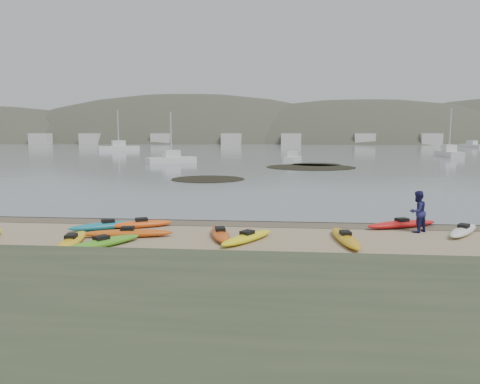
# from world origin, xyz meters

# --- Properties ---
(ground) EXTENTS (600.00, 600.00, 0.00)m
(ground) POSITION_xyz_m (0.00, 0.00, 0.00)
(ground) COLOR tan
(ground) RESTS_ON ground
(wet_sand) EXTENTS (60.00, 60.00, 0.00)m
(wet_sand) POSITION_xyz_m (0.00, -0.30, 0.00)
(wet_sand) COLOR brown
(wet_sand) RESTS_ON ground
(water) EXTENTS (1200.00, 1200.00, 0.00)m
(water) POSITION_xyz_m (0.00, 300.00, 0.01)
(water) COLOR slate
(water) RESTS_ON ground
(kayaks) EXTENTS (22.07, 7.84, 0.34)m
(kayaks) POSITION_xyz_m (-1.17, -3.68, 0.17)
(kayaks) COLOR #FF5B16
(kayaks) RESTS_ON ground
(person_east) EXTENTS (1.16, 1.12, 1.88)m
(person_east) POSITION_xyz_m (8.16, -1.76, 0.94)
(person_east) COLOR navy
(person_east) RESTS_ON ground
(kelp_mats) EXTENTS (19.70, 28.12, 0.04)m
(kelp_mats) POSITION_xyz_m (3.35, 34.24, 0.03)
(kelp_mats) COLOR black
(kelp_mats) RESTS_ON water
(moored_boats) EXTENTS (99.88, 80.94, 1.32)m
(moored_boats) POSITION_xyz_m (4.22, 77.59, 0.58)
(moored_boats) COLOR silver
(moored_boats) RESTS_ON ground
(far_hills) EXTENTS (550.00, 135.00, 80.00)m
(far_hills) POSITION_xyz_m (39.38, 193.97, -15.93)
(far_hills) COLOR #384235
(far_hills) RESTS_ON ground
(far_town) EXTENTS (199.00, 5.00, 4.00)m
(far_town) POSITION_xyz_m (6.00, 145.00, 2.00)
(far_town) COLOR beige
(far_town) RESTS_ON ground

